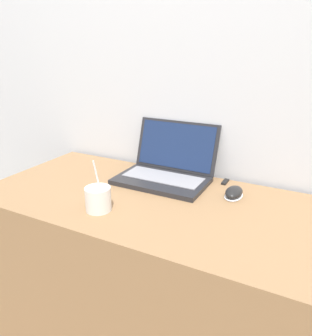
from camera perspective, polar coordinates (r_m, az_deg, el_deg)
name	(u,v)px	position (r m, az deg, el deg)	size (l,w,h in m)	color
wall_back	(197,49)	(1.46, 7.07, 19.89)	(7.00, 0.04, 2.50)	silver
desk	(156,276)	(1.45, 0.04, -18.27)	(1.39, 0.65, 0.71)	#936D47
laptop	(167,168)	(1.43, 1.90, 0.05)	(0.38, 0.31, 0.23)	#232326
drink_cup	(98,198)	(1.18, -10.04, -5.23)	(0.09, 0.09, 0.19)	silver
computer_mouse	(234,193)	(1.31, 13.41, -4.19)	(0.07, 0.11, 0.04)	white
usb_stick	(225,182)	(1.43, 11.95, -2.36)	(0.02, 0.06, 0.01)	black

